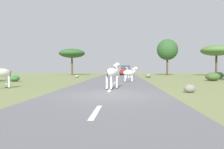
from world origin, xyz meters
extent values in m
plane|color=olive|center=(0.00, 0.00, 0.00)|extent=(90.00, 90.00, 0.00)
cube|color=slate|center=(-0.17, 0.00, 0.03)|extent=(6.00, 64.00, 0.05)
cube|color=silver|center=(-0.17, -4.00, 0.05)|extent=(0.16, 2.00, 0.01)
cube|color=silver|center=(-0.17, 2.00, 0.05)|extent=(0.16, 2.00, 0.01)
cube|color=silver|center=(-0.17, 8.00, 0.05)|extent=(0.16, 2.00, 0.01)
cube|color=silver|center=(-0.17, 14.00, 0.05)|extent=(0.16, 2.00, 0.01)
cube|color=silver|center=(-0.17, 20.00, 0.05)|extent=(0.16, 2.00, 0.01)
cube|color=silver|center=(-0.17, 26.00, 0.05)|extent=(0.16, 2.00, 0.01)
ellipsoid|color=silver|center=(1.16, 14.61, 0.91)|extent=(0.72, 1.05, 0.46)
cylinder|color=silver|center=(0.93, 14.35, 0.38)|extent=(0.13, 0.13, 0.67)
cylinder|color=#28231E|center=(0.93, 14.35, 0.07)|extent=(0.15, 0.15, 0.04)
cylinder|color=silver|center=(1.17, 14.26, 0.38)|extent=(0.13, 0.13, 0.67)
cylinder|color=#28231E|center=(1.17, 14.26, 0.07)|extent=(0.15, 0.15, 0.04)
cylinder|color=silver|center=(1.16, 14.95, 0.38)|extent=(0.13, 0.13, 0.67)
cylinder|color=#28231E|center=(1.16, 14.95, 0.07)|extent=(0.15, 0.15, 0.04)
cylinder|color=silver|center=(1.39, 14.86, 0.38)|extent=(0.13, 0.13, 0.67)
cylinder|color=#28231E|center=(1.39, 14.86, 0.07)|extent=(0.15, 0.15, 0.04)
cylinder|color=silver|center=(1.00, 14.17, 1.15)|extent=(0.29, 0.39, 0.39)
cube|color=black|center=(1.00, 14.17, 1.23)|extent=(0.15, 0.31, 0.27)
ellipsoid|color=silver|center=(0.91, 13.96, 1.30)|extent=(0.32, 0.46, 0.21)
ellipsoid|color=black|center=(0.85, 13.80, 1.28)|extent=(0.17, 0.18, 0.13)
cone|color=silver|center=(0.89, 14.08, 1.40)|extent=(0.10, 0.10, 0.12)
cone|color=silver|center=(1.01, 14.03, 1.40)|extent=(0.10, 0.10, 0.12)
cylinder|color=black|center=(1.34, 15.06, 0.82)|extent=(0.08, 0.14, 0.40)
ellipsoid|color=silver|center=(1.06, 8.95, 0.90)|extent=(1.00, 0.48, 0.46)
cylinder|color=silver|center=(1.39, 8.86, 0.38)|extent=(0.11, 0.11, 0.66)
cylinder|color=#28231E|center=(1.39, 8.86, 0.07)|extent=(0.12, 0.12, 0.04)
cylinder|color=silver|center=(1.36, 9.10, 0.38)|extent=(0.11, 0.11, 0.66)
cylinder|color=#28231E|center=(1.36, 9.10, 0.07)|extent=(0.12, 0.12, 0.04)
cylinder|color=silver|center=(0.76, 8.80, 0.38)|extent=(0.11, 0.11, 0.66)
cylinder|color=#28231E|center=(0.76, 8.80, 0.07)|extent=(0.12, 0.12, 0.04)
cylinder|color=silver|center=(0.73, 9.04, 0.38)|extent=(0.11, 0.11, 0.66)
cylinder|color=#28231E|center=(0.73, 9.04, 0.07)|extent=(0.12, 0.12, 0.04)
cylinder|color=silver|center=(1.52, 8.99, 1.14)|extent=(0.36, 0.21, 0.39)
cube|color=black|center=(1.52, 8.99, 1.22)|extent=(0.32, 0.07, 0.27)
ellipsoid|color=silver|center=(1.75, 9.01, 1.28)|extent=(0.44, 0.22, 0.21)
ellipsoid|color=black|center=(1.92, 9.03, 1.27)|extent=(0.16, 0.14, 0.13)
cone|color=silver|center=(1.65, 8.94, 1.39)|extent=(0.09, 0.09, 0.12)
cone|color=silver|center=(1.64, 9.07, 1.39)|extent=(0.09, 0.09, 0.12)
cylinder|color=black|center=(0.58, 8.90, 0.82)|extent=(0.14, 0.05, 0.39)
ellipsoid|color=silver|center=(-0.08, 2.55, 1.06)|extent=(0.89, 1.23, 0.54)
cylinder|color=silver|center=(0.21, 2.84, 0.44)|extent=(0.15, 0.15, 0.78)
cylinder|color=#28231E|center=(0.21, 2.84, 0.08)|extent=(0.17, 0.17, 0.05)
cylinder|color=silver|center=(-0.06, 2.96, 0.44)|extent=(0.15, 0.15, 0.78)
cylinder|color=#28231E|center=(-0.06, 2.96, 0.08)|extent=(0.17, 0.17, 0.05)
cylinder|color=silver|center=(-0.10, 2.15, 0.44)|extent=(0.15, 0.15, 0.78)
cylinder|color=#28231E|center=(-0.10, 2.15, 0.08)|extent=(0.17, 0.17, 0.05)
cylinder|color=silver|center=(-0.36, 2.27, 0.44)|extent=(0.15, 0.15, 0.78)
cylinder|color=#28231E|center=(-0.36, 2.27, 0.08)|extent=(0.17, 0.17, 0.05)
cylinder|color=silver|center=(0.15, 3.05, 1.34)|extent=(0.36, 0.46, 0.46)
cube|color=black|center=(0.15, 3.05, 1.43)|extent=(0.19, 0.36, 0.32)
ellipsoid|color=silver|center=(0.26, 3.30, 1.51)|extent=(0.39, 0.54, 0.25)
ellipsoid|color=black|center=(0.34, 3.48, 1.49)|extent=(0.20, 0.22, 0.15)
cone|color=silver|center=(0.27, 3.15, 1.63)|extent=(0.12, 0.12, 0.15)
cone|color=silver|center=(0.14, 3.21, 1.63)|extent=(0.12, 0.12, 0.15)
cylinder|color=black|center=(-0.31, 2.03, 0.95)|extent=(0.10, 0.16, 0.46)
ellipsoid|color=silver|center=(-7.17, 2.97, 1.02)|extent=(0.92, 1.24, 0.55)
cylinder|color=silver|center=(-7.14, 3.37, 0.39)|extent=(0.15, 0.15, 0.79)
cylinder|color=#28231E|center=(-7.14, 3.37, 0.03)|extent=(0.18, 0.18, 0.05)
cylinder|color=silver|center=(-6.88, 3.24, 0.39)|extent=(0.15, 0.15, 0.79)
cylinder|color=#28231E|center=(-6.88, 3.24, 0.03)|extent=(0.18, 0.18, 0.05)
cylinder|color=black|center=(-6.92, 3.49, 0.91)|extent=(0.11, 0.16, 0.47)
cube|color=red|center=(0.96, 28.49, 0.63)|extent=(1.96, 4.27, 0.80)
cube|color=#334751|center=(0.97, 28.69, 1.41)|extent=(1.72, 2.26, 0.76)
cube|color=black|center=(0.88, 26.33, 0.36)|extent=(1.71, 0.23, 0.24)
cylinder|color=black|center=(0.01, 27.18, 0.39)|extent=(0.25, 0.69, 0.68)
cylinder|color=black|center=(1.81, 27.11, 0.39)|extent=(0.25, 0.69, 0.68)
cylinder|color=black|center=(0.11, 29.88, 0.39)|extent=(0.25, 0.69, 0.68)
cylinder|color=black|center=(1.91, 29.81, 0.39)|extent=(0.25, 0.69, 0.68)
cylinder|color=#4C3823|center=(8.47, 28.18, 1.56)|extent=(0.32, 0.32, 3.12)
sphere|color=#2D5628|center=(8.47, 28.18, 4.62)|extent=(3.76, 3.76, 3.76)
cylinder|color=brown|center=(-8.99, 28.29, 1.60)|extent=(0.33, 0.33, 3.20)
ellipsoid|color=#2D5628|center=(-8.99, 28.29, 4.04)|extent=(4.79, 4.79, 1.68)
cylinder|color=#4C3823|center=(15.98, 25.59, 1.68)|extent=(0.33, 0.33, 3.35)
ellipsoid|color=#4C7038|center=(15.98, 25.59, 4.23)|extent=(5.01, 5.01, 1.75)
ellipsoid|color=#4C7038|center=(12.39, 16.69, 0.42)|extent=(1.39, 1.25, 0.83)
ellipsoid|color=#425B2D|center=(9.74, 11.90, 0.43)|extent=(1.44, 1.30, 0.86)
ellipsoid|color=#386633|center=(-10.03, 9.75, 0.30)|extent=(0.99, 0.89, 0.59)
ellipsoid|color=gray|center=(3.94, 18.46, 0.29)|extent=(0.76, 0.83, 0.58)
ellipsoid|color=gray|center=(4.18, 1.41, 0.23)|extent=(0.63, 0.47, 0.46)
ellipsoid|color=gray|center=(-5.77, 18.13, 0.18)|extent=(0.58, 0.51, 0.37)
camera|label=1|loc=(0.64, -9.98, 1.33)|focal=33.45mm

